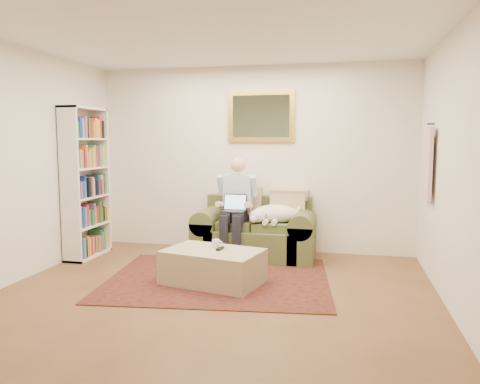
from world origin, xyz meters
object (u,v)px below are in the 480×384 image
(coffee_mug, at_px, (216,244))
(bookshelf, at_px, (86,183))
(laptop, at_px, (234,207))
(ottoman, at_px, (213,267))
(seated_man, at_px, (235,209))
(sofa, at_px, (255,237))
(sleeping_dog, at_px, (275,214))

(coffee_mug, distance_m, bookshelf, 2.21)
(laptop, bearing_deg, coffee_mug, -88.60)
(laptop, bearing_deg, ottoman, -89.28)
(seated_man, distance_m, coffee_mug, 1.07)
(ottoman, xyz_separation_m, coffee_mug, (0.01, 0.08, 0.24))
(coffee_mug, bearing_deg, sofa, 79.71)
(sofa, height_order, bookshelf, bookshelf)
(laptop, distance_m, ottoman, 1.18)
(seated_man, height_order, ottoman, seated_man)
(coffee_mug, xyz_separation_m, bookshelf, (-2.01, 0.72, 0.57))
(ottoman, distance_m, coffee_mug, 0.25)
(sofa, height_order, ottoman, sofa)
(coffee_mug, bearing_deg, ottoman, -97.22)
(sofa, bearing_deg, coffee_mug, -100.29)
(ottoman, bearing_deg, coffee_mug, 82.78)
(sofa, xyz_separation_m, sleeping_dog, (0.29, -0.08, 0.33))
(ottoman, height_order, coffee_mug, coffee_mug)
(sofa, distance_m, seated_man, 0.48)
(ottoman, bearing_deg, sleeping_dog, 66.70)
(ottoman, bearing_deg, laptop, 90.72)
(seated_man, distance_m, laptop, 0.07)
(laptop, height_order, coffee_mug, laptop)
(seated_man, relative_size, sleeping_dog, 2.04)
(seated_man, relative_size, bookshelf, 0.67)
(sofa, bearing_deg, sleeping_dog, -15.74)
(laptop, distance_m, coffee_mug, 1.02)
(laptop, height_order, sleeping_dog, laptop)
(laptop, height_order, bookshelf, bookshelf)
(laptop, relative_size, ottoman, 0.30)
(sofa, bearing_deg, seated_man, -148.55)
(sofa, bearing_deg, ottoman, -100.09)
(seated_man, xyz_separation_m, coffee_mug, (0.02, -1.04, -0.24))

